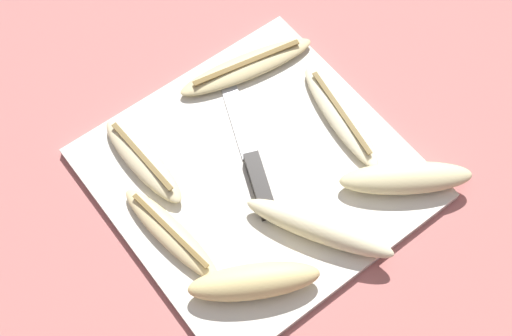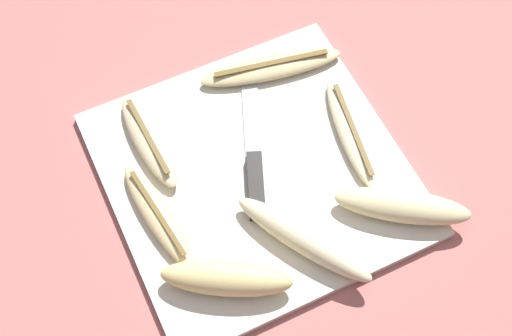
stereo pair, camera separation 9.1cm
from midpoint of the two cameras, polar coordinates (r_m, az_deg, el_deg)
name	(u,v)px [view 1 (the left image)]	position (r m, az deg, el deg)	size (l,w,h in m)	color
ground_plane	(256,176)	(0.93, -2.79, -0.90)	(4.00, 4.00, 0.00)	#B76B66
cutting_board	(256,174)	(0.93, -2.81, -0.73)	(0.37, 0.37, 0.01)	silver
knife	(255,171)	(0.91, -2.91, -0.47)	(0.10, 0.21, 0.02)	black
banana_pale_long	(319,228)	(0.87, 2.11, -5.12)	(0.13, 0.18, 0.03)	beige
banana_mellow_near	(247,67)	(1.00, -3.36, 7.88)	(0.21, 0.08, 0.02)	beige
banana_cream_curved	(143,160)	(0.93, -11.79, 0.33)	(0.05, 0.16, 0.02)	beige
banana_golden_short	(254,281)	(0.84, -3.28, -9.36)	(0.16, 0.11, 0.04)	#EDD689
banana_ripe_center	(171,234)	(0.88, -9.77, -5.48)	(0.06, 0.17, 0.02)	beige
banana_bright_far	(341,116)	(0.95, 4.09, 3.92)	(0.07, 0.18, 0.02)	beige
banana_soft_right	(406,178)	(0.91, 9.12, -1.07)	(0.16, 0.13, 0.03)	beige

